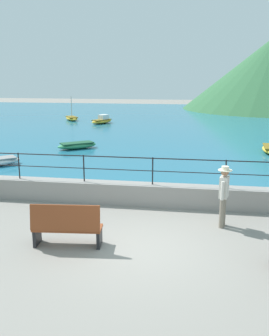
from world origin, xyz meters
The scene contains 9 objects.
ground_plane centered at (0.00, 0.00, 0.00)m, with size 120.00×120.00×0.00m, color gray.
promenade_wall centered at (0.00, 3.20, 0.35)m, with size 20.00×0.56×0.70m, color gray.
railing centered at (0.00, 3.20, 1.34)m, with size 18.44×0.04×0.90m.
lake_water centered at (0.00, 25.84, 0.03)m, with size 64.00×44.32×0.06m, color #236B89.
bench_main centered at (-1.74, -0.22, 0.56)m, with size 1.75×0.72×1.13m.
person_walking centered at (2.15, 1.70, 0.98)m, with size 0.38×0.56×1.75m.
boat_3 centered at (-5.35, 11.93, 0.26)m, with size 2.38×2.11×0.36m.
boat_4 centered at (-10.18, 25.48, 0.26)m, with size 2.03×2.41×2.25m.
boat_6 centered at (-6.77, 23.63, 0.33)m, with size 1.92×2.44×0.76m.
Camera 1 is at (1.25, -8.35, 4.12)m, focal length 39.68 mm.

